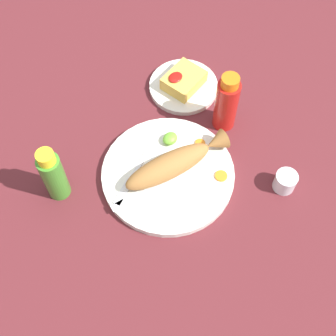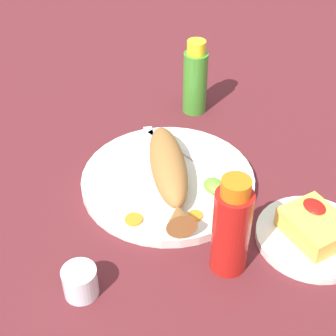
{
  "view_description": "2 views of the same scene",
  "coord_description": "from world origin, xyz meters",
  "px_view_note": "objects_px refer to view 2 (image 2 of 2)",
  "views": [
    {
      "loc": [
        0.42,
        0.33,
        0.97
      ],
      "look_at": [
        0.0,
        0.0,
        0.04
      ],
      "focal_mm": 50.0,
      "sensor_mm": 36.0,
      "label": 1
    },
    {
      "loc": [
        -0.61,
        0.35,
        0.62
      ],
      "look_at": [
        0.0,
        0.0,
        0.04
      ],
      "focal_mm": 55.0,
      "sensor_mm": 36.0,
      "label": 2
    }
  ],
  "objects_px": {
    "fried_fish": "(169,171)",
    "salt_cup": "(80,283)",
    "main_plate": "(168,180)",
    "hot_sauce_bottle_red": "(231,228)",
    "fork_near": "(153,151)",
    "fork_far": "(178,149)",
    "hot_sauce_bottle_green": "(195,79)",
    "side_plate_fries": "(312,237)"
  },
  "relations": [
    {
      "from": "fork_near",
      "to": "fork_far",
      "type": "xyz_separation_m",
      "value": [
        -0.02,
        -0.05,
        0.0
      ]
    },
    {
      "from": "fork_near",
      "to": "hot_sauce_bottle_green",
      "type": "bearing_deg",
      "value": -35.38
    },
    {
      "from": "fork_near",
      "to": "side_plate_fries",
      "type": "bearing_deg",
      "value": -137.85
    },
    {
      "from": "salt_cup",
      "to": "hot_sauce_bottle_red",
      "type": "bearing_deg",
      "value": -106.17
    },
    {
      "from": "hot_sauce_bottle_red",
      "to": "salt_cup",
      "type": "bearing_deg",
      "value": 73.83
    },
    {
      "from": "fork_far",
      "to": "hot_sauce_bottle_red",
      "type": "height_order",
      "value": "hot_sauce_bottle_red"
    },
    {
      "from": "hot_sauce_bottle_red",
      "to": "side_plate_fries",
      "type": "relative_size",
      "value": 0.94
    },
    {
      "from": "fork_far",
      "to": "side_plate_fries",
      "type": "relative_size",
      "value": 1.01
    },
    {
      "from": "fork_far",
      "to": "hot_sauce_bottle_green",
      "type": "bearing_deg",
      "value": -55.71
    },
    {
      "from": "hot_sauce_bottle_red",
      "to": "salt_cup",
      "type": "xyz_separation_m",
      "value": [
        0.06,
        0.22,
        -0.06
      ]
    },
    {
      "from": "fried_fish",
      "to": "hot_sauce_bottle_red",
      "type": "bearing_deg",
      "value": -160.27
    },
    {
      "from": "fork_far",
      "to": "salt_cup",
      "type": "xyz_separation_m",
      "value": [
        -0.21,
        0.29,
        0.0
      ]
    },
    {
      "from": "salt_cup",
      "to": "fork_far",
      "type": "bearing_deg",
      "value": -54.06
    },
    {
      "from": "hot_sauce_bottle_red",
      "to": "hot_sauce_bottle_green",
      "type": "xyz_separation_m",
      "value": [
        0.4,
        -0.19,
        -0.0
      ]
    },
    {
      "from": "hot_sauce_bottle_green",
      "to": "main_plate",
      "type": "bearing_deg",
      "value": 137.26
    },
    {
      "from": "main_plate",
      "to": "side_plate_fries",
      "type": "bearing_deg",
      "value": -150.36
    },
    {
      "from": "fried_fish",
      "to": "main_plate",
      "type": "bearing_deg",
      "value": 0.0
    },
    {
      "from": "hot_sauce_bottle_red",
      "to": "hot_sauce_bottle_green",
      "type": "distance_m",
      "value": 0.44
    },
    {
      "from": "fried_fish",
      "to": "salt_cup",
      "type": "relative_size",
      "value": 5.19
    },
    {
      "from": "main_plate",
      "to": "hot_sauce_bottle_green",
      "type": "xyz_separation_m",
      "value": [
        0.19,
        -0.17,
        0.07
      ]
    },
    {
      "from": "main_plate",
      "to": "side_plate_fries",
      "type": "height_order",
      "value": "main_plate"
    },
    {
      "from": "salt_cup",
      "to": "fork_near",
      "type": "bearing_deg",
      "value": -46.83
    },
    {
      "from": "salt_cup",
      "to": "fried_fish",
      "type": "bearing_deg",
      "value": -59.78
    },
    {
      "from": "fork_near",
      "to": "hot_sauce_bottle_green",
      "type": "height_order",
      "value": "hot_sauce_bottle_green"
    },
    {
      "from": "fork_far",
      "to": "fork_near",
      "type": "bearing_deg",
      "value": 55.28
    },
    {
      "from": "main_plate",
      "to": "fried_fish",
      "type": "relative_size",
      "value": 1.18
    },
    {
      "from": "fork_far",
      "to": "side_plate_fries",
      "type": "distance_m",
      "value": 0.31
    },
    {
      "from": "fried_fish",
      "to": "salt_cup",
      "type": "xyz_separation_m",
      "value": [
        -0.13,
        0.22,
        -0.02
      ]
    },
    {
      "from": "fork_near",
      "to": "side_plate_fries",
      "type": "height_order",
      "value": "fork_near"
    },
    {
      "from": "fried_fish",
      "to": "side_plate_fries",
      "type": "relative_size",
      "value": 1.47
    },
    {
      "from": "hot_sauce_bottle_green",
      "to": "side_plate_fries",
      "type": "relative_size",
      "value": 0.9
    },
    {
      "from": "salt_cup",
      "to": "side_plate_fries",
      "type": "distance_m",
      "value": 0.37
    },
    {
      "from": "main_plate",
      "to": "fried_fish",
      "type": "xyz_separation_m",
      "value": [
        -0.02,
        0.01,
        0.04
      ]
    },
    {
      "from": "fork_far",
      "to": "main_plate",
      "type": "bearing_deg",
      "value": 123.92
    },
    {
      "from": "main_plate",
      "to": "salt_cup",
      "type": "distance_m",
      "value": 0.27
    },
    {
      "from": "fried_fish",
      "to": "salt_cup",
      "type": "distance_m",
      "value": 0.26
    },
    {
      "from": "side_plate_fries",
      "to": "salt_cup",
      "type": "bearing_deg",
      "value": 76.26
    },
    {
      "from": "fork_near",
      "to": "fried_fish",
      "type": "bearing_deg",
      "value": -169.72
    },
    {
      "from": "fork_near",
      "to": "hot_sauce_bottle_red",
      "type": "xyz_separation_m",
      "value": [
        -0.29,
        0.02,
        0.06
      ]
    },
    {
      "from": "main_plate",
      "to": "hot_sauce_bottle_red",
      "type": "bearing_deg",
      "value": 176.33
    },
    {
      "from": "fork_near",
      "to": "salt_cup",
      "type": "height_order",
      "value": "salt_cup"
    },
    {
      "from": "hot_sauce_bottle_red",
      "to": "hot_sauce_bottle_green",
      "type": "relative_size",
      "value": 1.05
    }
  ]
}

